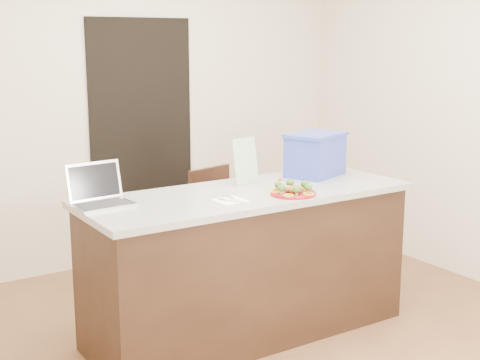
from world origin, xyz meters
TOP-DOWN VIEW (x-y plane):
  - ground at (0.00, 0.00)m, footprint 4.00×4.00m
  - room_shell at (0.00, 0.00)m, footprint 4.00×4.00m
  - doorway at (0.10, 1.98)m, footprint 0.90×0.02m
  - island at (0.00, 0.25)m, footprint 2.06×0.76m
  - plate at (0.18, 0.02)m, footprint 0.27×0.27m
  - meatballs at (0.18, 0.02)m, footprint 0.11×0.11m
  - broccoli at (0.18, 0.02)m, footprint 0.23×0.22m
  - pepper_rings at (0.18, 0.02)m, footprint 0.26×0.27m
  - napkin at (-0.22, 0.09)m, footprint 0.17×0.17m
  - fork at (-0.24, 0.10)m, footprint 0.06×0.13m
  - knife at (-0.19, 0.08)m, footprint 0.02×0.21m
  - yogurt_bottle at (0.16, 0.13)m, footprint 0.04×0.04m
  - laptop at (-0.88, 0.44)m, footprint 0.34×0.28m
  - leaflet at (0.11, 0.44)m, footprint 0.21×0.10m
  - blue_box at (0.65, 0.40)m, footprint 0.48×0.41m
  - chair at (0.25, 1.05)m, footprint 0.48×0.49m

SIDE VIEW (x-z plane):
  - ground at x=0.00m, z-range 0.00..0.00m
  - island at x=0.00m, z-range 0.00..0.92m
  - chair at x=0.25m, z-range 0.06..0.96m
  - napkin at x=-0.22m, z-range 0.92..0.93m
  - fork at x=-0.24m, z-range 0.93..0.93m
  - knife at x=-0.19m, z-range 0.93..0.93m
  - plate at x=0.18m, z-range 0.92..0.94m
  - pepper_rings at x=0.18m, z-range 0.94..0.94m
  - yogurt_bottle at x=0.16m, z-range 0.91..0.99m
  - meatballs at x=0.18m, z-range 0.94..0.98m
  - broccoli at x=0.18m, z-range 0.95..0.99m
  - laptop at x=-0.88m, z-range 0.87..1.10m
  - doorway at x=0.10m, z-range 0.00..2.00m
  - blue_box at x=0.65m, z-range 0.92..1.21m
  - leaflet at x=0.11m, z-range 0.92..1.22m
  - room_shell at x=0.00m, z-range -0.38..3.62m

